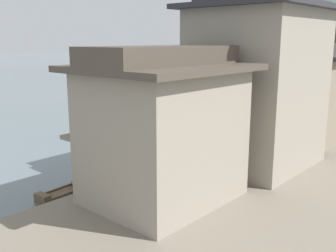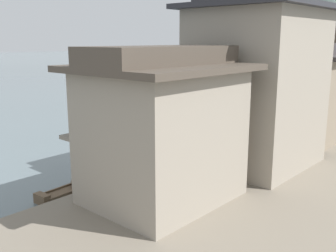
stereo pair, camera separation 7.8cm
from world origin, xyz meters
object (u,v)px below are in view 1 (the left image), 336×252
at_px(house_waterfront_nearest, 163,126).
at_px(house_waterfront_tall, 312,91).
at_px(boat_midriver_drifting, 82,185).
at_px(boat_moored_second, 322,107).
at_px(house_waterfront_second, 257,81).
at_px(boat_moored_far, 279,85).
at_px(boat_moored_nearest, 328,91).

bearing_deg(house_waterfront_nearest, house_waterfront_tall, 89.82).
bearing_deg(house_waterfront_tall, boat_midriver_drifting, -106.69).
xyz_separation_m(boat_moored_second, house_waterfront_second, (4.91, -22.85, 4.75)).
relative_size(boat_moored_far, boat_midriver_drifting, 0.96).
relative_size(boat_midriver_drifting, house_waterfront_nearest, 0.74).
relative_size(boat_moored_second, boat_midriver_drifting, 1.01).
bearing_deg(boat_moored_second, boat_moored_nearest, 107.52).
bearing_deg(house_waterfront_nearest, boat_moored_second, 98.79).
bearing_deg(house_waterfront_second, house_waterfront_tall, 92.03).
height_order(boat_moored_nearest, house_waterfront_second, house_waterfront_second).
relative_size(boat_moored_far, house_waterfront_tall, 0.57).
relative_size(boat_moored_second, house_waterfront_second, 0.55).
bearing_deg(house_waterfront_second, house_waterfront_nearest, -92.81).
height_order(house_waterfront_nearest, house_waterfront_second, house_waterfront_second).
relative_size(boat_moored_second, house_waterfront_tall, 0.60).
xyz_separation_m(boat_moored_far, house_waterfront_second, (17.34, -38.29, 4.74)).
bearing_deg(boat_moored_far, house_waterfront_tall, -60.56).
relative_size(boat_moored_nearest, boat_midriver_drifting, 0.97).
relative_size(boat_moored_far, house_waterfront_second, 0.53).
bearing_deg(boat_midriver_drifting, boat_moored_nearest, 95.61).
relative_size(house_waterfront_nearest, house_waterfront_tall, 0.81).
bearing_deg(house_waterfront_tall, house_waterfront_nearest, -90.18).
bearing_deg(boat_midriver_drifting, boat_moored_second, 89.94).
bearing_deg(boat_moored_nearest, house_waterfront_tall, -72.57).
bearing_deg(boat_moored_nearest, boat_midriver_drifting, -84.39).
xyz_separation_m(boat_moored_nearest, house_waterfront_tall, (8.99, -28.65, 3.51)).
distance_m(boat_moored_nearest, boat_moored_far, 8.22).
xyz_separation_m(boat_moored_far, boat_midriver_drifting, (12.41, -45.75, 0.00)).
xyz_separation_m(boat_moored_second, boat_midriver_drifting, (-0.03, -30.31, 0.01)).
distance_m(boat_moored_nearest, house_waterfront_nearest, 44.51).
distance_m(boat_midriver_drifting, house_waterfront_second, 10.12).
bearing_deg(boat_midriver_drifting, boat_moored_far, 105.17).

